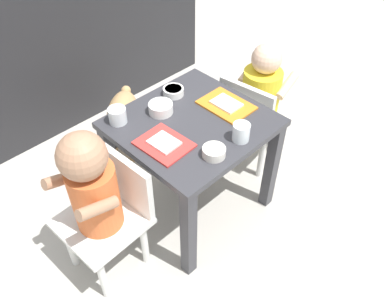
{
  "coord_description": "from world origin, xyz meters",
  "views": [
    {
      "loc": [
        -0.83,
        -0.84,
        1.42
      ],
      "look_at": [
        0.0,
        0.0,
        0.31
      ],
      "focal_mm": 37.6,
      "sensor_mm": 36.0,
      "label": 1
    }
  ],
  "objects_px": {
    "water_cup_right": "(118,116)",
    "cereal_bowl_right_side": "(214,152)",
    "seated_child_left": "(96,191)",
    "food_tray_left": "(164,144)",
    "seated_child_right": "(260,94)",
    "dog": "(122,120)",
    "veggie_bowl_near": "(173,91)",
    "cereal_bowl_left_side": "(161,108)",
    "dining_table": "(192,139)",
    "food_tray_right": "(226,105)",
    "water_cup_left": "(241,133)"
  },
  "relations": [
    {
      "from": "food_tray_right",
      "to": "cereal_bowl_right_side",
      "type": "xyz_separation_m",
      "value": [
        -0.24,
        -0.16,
        0.01
      ]
    },
    {
      "from": "seated_child_left",
      "to": "water_cup_right",
      "type": "xyz_separation_m",
      "value": [
        0.24,
        0.18,
        0.08
      ]
    },
    {
      "from": "cereal_bowl_right_side",
      "to": "food_tray_right",
      "type": "bearing_deg",
      "value": 33.32
    },
    {
      "from": "seated_child_right",
      "to": "seated_child_left",
      "type": "bearing_deg",
      "value": 179.68
    },
    {
      "from": "food_tray_right",
      "to": "water_cup_right",
      "type": "distance_m",
      "value": 0.42
    },
    {
      "from": "water_cup_right",
      "to": "cereal_bowl_right_side",
      "type": "relative_size",
      "value": 0.84
    },
    {
      "from": "seated_child_right",
      "to": "dog",
      "type": "distance_m",
      "value": 0.67
    },
    {
      "from": "cereal_bowl_right_side",
      "to": "food_tray_left",
      "type": "bearing_deg",
      "value": 117.98
    },
    {
      "from": "veggie_bowl_near",
      "to": "water_cup_right",
      "type": "bearing_deg",
      "value": 176.77
    },
    {
      "from": "water_cup_right",
      "to": "veggie_bowl_near",
      "type": "height_order",
      "value": "water_cup_right"
    },
    {
      "from": "seated_child_left",
      "to": "cereal_bowl_left_side",
      "type": "xyz_separation_m",
      "value": [
        0.39,
        0.11,
        0.08
      ]
    },
    {
      "from": "cereal_bowl_left_side",
      "to": "veggie_bowl_near",
      "type": "relative_size",
      "value": 1.11
    },
    {
      "from": "food_tray_right",
      "to": "veggie_bowl_near",
      "type": "height_order",
      "value": "veggie_bowl_near"
    },
    {
      "from": "seated_child_right",
      "to": "dog",
      "type": "xyz_separation_m",
      "value": [
        -0.43,
        0.48,
        -0.18
      ]
    },
    {
      "from": "seated_child_left",
      "to": "water_cup_left",
      "type": "distance_m",
      "value": 0.54
    },
    {
      "from": "seated_child_left",
      "to": "water_cup_left",
      "type": "bearing_deg",
      "value": -23.08
    },
    {
      "from": "dog",
      "to": "water_cup_right",
      "type": "xyz_separation_m",
      "value": [
        -0.2,
        -0.3,
        0.3
      ]
    },
    {
      "from": "seated_child_right",
      "to": "water_cup_right",
      "type": "xyz_separation_m",
      "value": [
        -0.63,
        0.18,
        0.12
      ]
    },
    {
      "from": "food_tray_right",
      "to": "water_cup_left",
      "type": "bearing_deg",
      "value": -123.93
    },
    {
      "from": "water_cup_left",
      "to": "water_cup_right",
      "type": "bearing_deg",
      "value": 122.78
    },
    {
      "from": "dog",
      "to": "water_cup_left",
      "type": "relative_size",
      "value": 5.67
    },
    {
      "from": "cereal_bowl_right_side",
      "to": "seated_child_left",
      "type": "bearing_deg",
      "value": 151.0
    },
    {
      "from": "food_tray_left",
      "to": "cereal_bowl_left_side",
      "type": "xyz_separation_m",
      "value": [
        0.12,
        0.15,
        0.02
      ]
    },
    {
      "from": "dining_table",
      "to": "water_cup_right",
      "type": "distance_m",
      "value": 0.3
    },
    {
      "from": "veggie_bowl_near",
      "to": "cereal_bowl_left_side",
      "type": "bearing_deg",
      "value": -155.16
    },
    {
      "from": "food_tray_left",
      "to": "water_cup_right",
      "type": "distance_m",
      "value": 0.22
    },
    {
      "from": "dining_table",
      "to": "food_tray_right",
      "type": "bearing_deg",
      "value": -9.12
    },
    {
      "from": "food_tray_right",
      "to": "veggie_bowl_near",
      "type": "bearing_deg",
      "value": 115.12
    },
    {
      "from": "seated_child_right",
      "to": "veggie_bowl_near",
      "type": "distance_m",
      "value": 0.42
    },
    {
      "from": "dog",
      "to": "veggie_bowl_near",
      "type": "height_order",
      "value": "veggie_bowl_near"
    },
    {
      "from": "dining_table",
      "to": "seated_child_left",
      "type": "height_order",
      "value": "seated_child_left"
    },
    {
      "from": "cereal_bowl_right_side",
      "to": "water_cup_right",
      "type": "bearing_deg",
      "value": 107.63
    },
    {
      "from": "seated_child_left",
      "to": "cereal_bowl_right_side",
      "type": "xyz_separation_m",
      "value": [
        0.36,
        -0.2,
        0.08
      ]
    },
    {
      "from": "dining_table",
      "to": "food_tray_right",
      "type": "height_order",
      "value": "food_tray_right"
    },
    {
      "from": "seated_child_left",
      "to": "cereal_bowl_left_side",
      "type": "distance_m",
      "value": 0.41
    },
    {
      "from": "water_cup_left",
      "to": "veggie_bowl_near",
      "type": "height_order",
      "value": "water_cup_left"
    },
    {
      "from": "dining_table",
      "to": "water_cup_left",
      "type": "relative_size",
      "value": 8.19
    },
    {
      "from": "dog",
      "to": "food_tray_left",
      "type": "xyz_separation_m",
      "value": [
        -0.17,
        -0.52,
        0.28
      ]
    },
    {
      "from": "food_tray_right",
      "to": "water_cup_right",
      "type": "xyz_separation_m",
      "value": [
        -0.36,
        0.22,
        0.02
      ]
    },
    {
      "from": "seated_child_left",
      "to": "water_cup_right",
      "type": "relative_size",
      "value": 9.83
    },
    {
      "from": "seated_child_right",
      "to": "dog",
      "type": "bearing_deg",
      "value": 131.52
    },
    {
      "from": "dining_table",
      "to": "food_tray_right",
      "type": "relative_size",
      "value": 2.71
    },
    {
      "from": "seated_child_left",
      "to": "veggie_bowl_near",
      "type": "relative_size",
      "value": 7.94
    },
    {
      "from": "food_tray_left",
      "to": "veggie_bowl_near",
      "type": "xyz_separation_m",
      "value": [
        0.23,
        0.2,
        0.01
      ]
    },
    {
      "from": "dining_table",
      "to": "food_tray_right",
      "type": "xyz_separation_m",
      "value": [
        0.16,
        -0.03,
        0.1
      ]
    },
    {
      "from": "seated_child_left",
      "to": "food_tray_left",
      "type": "distance_m",
      "value": 0.28
    },
    {
      "from": "food_tray_right",
      "to": "water_cup_right",
      "type": "height_order",
      "value": "water_cup_right"
    },
    {
      "from": "water_cup_left",
      "to": "veggie_bowl_near",
      "type": "distance_m",
      "value": 0.37
    },
    {
      "from": "water_cup_right",
      "to": "cereal_bowl_left_side",
      "type": "height_order",
      "value": "water_cup_right"
    },
    {
      "from": "water_cup_right",
      "to": "cereal_bowl_right_side",
      "type": "bearing_deg",
      "value": -72.37
    }
  ]
}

